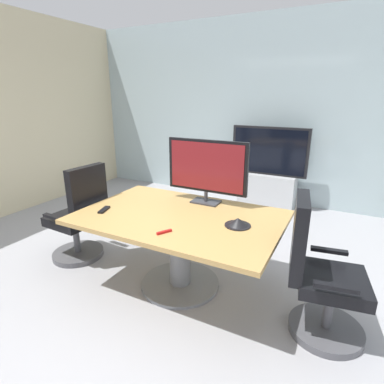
{
  "coord_description": "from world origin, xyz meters",
  "views": [
    {
      "loc": [
        1.42,
        -2.17,
        1.79
      ],
      "look_at": [
        0.12,
        0.34,
        0.88
      ],
      "focal_mm": 28.69,
      "sensor_mm": 36.0,
      "label": 1
    }
  ],
  "objects_px": {
    "wall_display_unit": "(267,181)",
    "remote_control": "(104,210)",
    "conference_table": "(180,234)",
    "conference_phone": "(238,222)",
    "office_chair_right": "(319,280)",
    "office_chair_left": "(80,221)",
    "tv_monitor": "(207,168)"
  },
  "relations": [
    {
      "from": "wall_display_unit",
      "to": "conference_phone",
      "type": "height_order",
      "value": "wall_display_unit"
    },
    {
      "from": "conference_table",
      "to": "office_chair_left",
      "type": "distance_m",
      "value": 1.23
    },
    {
      "from": "tv_monitor",
      "to": "remote_control",
      "type": "relative_size",
      "value": 4.94
    },
    {
      "from": "tv_monitor",
      "to": "conference_phone",
      "type": "height_order",
      "value": "tv_monitor"
    },
    {
      "from": "office_chair_right",
      "to": "conference_phone",
      "type": "bearing_deg",
      "value": 75.89
    },
    {
      "from": "office_chair_left",
      "to": "tv_monitor",
      "type": "height_order",
      "value": "tv_monitor"
    },
    {
      "from": "office_chair_left",
      "to": "wall_display_unit",
      "type": "relative_size",
      "value": 0.83
    },
    {
      "from": "office_chair_left",
      "to": "office_chair_right",
      "type": "height_order",
      "value": "same"
    },
    {
      "from": "office_chair_right",
      "to": "remote_control",
      "type": "bearing_deg",
      "value": 86.68
    },
    {
      "from": "wall_display_unit",
      "to": "remote_control",
      "type": "relative_size",
      "value": 7.71
    },
    {
      "from": "wall_display_unit",
      "to": "remote_control",
      "type": "bearing_deg",
      "value": -107.04
    },
    {
      "from": "tv_monitor",
      "to": "wall_display_unit",
      "type": "xyz_separation_m",
      "value": [
        0.1,
        2.16,
        -0.65
      ]
    },
    {
      "from": "wall_display_unit",
      "to": "conference_phone",
      "type": "xyz_separation_m",
      "value": [
        0.38,
        -2.57,
        0.32
      ]
    },
    {
      "from": "conference_table",
      "to": "conference_phone",
      "type": "xyz_separation_m",
      "value": [
        0.55,
        0.02,
        0.22
      ]
    },
    {
      "from": "tv_monitor",
      "to": "wall_display_unit",
      "type": "relative_size",
      "value": 0.64
    },
    {
      "from": "office_chair_right",
      "to": "wall_display_unit",
      "type": "distance_m",
      "value": 2.83
    },
    {
      "from": "conference_phone",
      "to": "remote_control",
      "type": "distance_m",
      "value": 1.27
    },
    {
      "from": "conference_table",
      "to": "office_chair_left",
      "type": "height_order",
      "value": "office_chair_left"
    },
    {
      "from": "conference_table",
      "to": "conference_phone",
      "type": "height_order",
      "value": "conference_phone"
    },
    {
      "from": "conference_table",
      "to": "office_chair_left",
      "type": "bearing_deg",
      "value": -177.22
    },
    {
      "from": "conference_table",
      "to": "office_chair_right",
      "type": "distance_m",
      "value": 1.23
    },
    {
      "from": "tv_monitor",
      "to": "wall_display_unit",
      "type": "bearing_deg",
      "value": 87.29
    },
    {
      "from": "conference_phone",
      "to": "wall_display_unit",
      "type": "bearing_deg",
      "value": 98.41
    },
    {
      "from": "remote_control",
      "to": "conference_phone",
      "type": "bearing_deg",
      "value": -6.13
    },
    {
      "from": "conference_table",
      "to": "remote_control",
      "type": "height_order",
      "value": "remote_control"
    },
    {
      "from": "conference_table",
      "to": "wall_display_unit",
      "type": "height_order",
      "value": "wall_display_unit"
    },
    {
      "from": "wall_display_unit",
      "to": "remote_control",
      "type": "height_order",
      "value": "wall_display_unit"
    },
    {
      "from": "office_chair_left",
      "to": "office_chair_right",
      "type": "bearing_deg",
      "value": 93.17
    },
    {
      "from": "conference_table",
      "to": "office_chair_left",
      "type": "relative_size",
      "value": 1.68
    },
    {
      "from": "wall_display_unit",
      "to": "office_chair_right",
      "type": "bearing_deg",
      "value": -68.13
    },
    {
      "from": "tv_monitor",
      "to": "conference_table",
      "type": "bearing_deg",
      "value": -99.4
    },
    {
      "from": "conference_phone",
      "to": "conference_table",
      "type": "bearing_deg",
      "value": -178.25
    }
  ]
}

